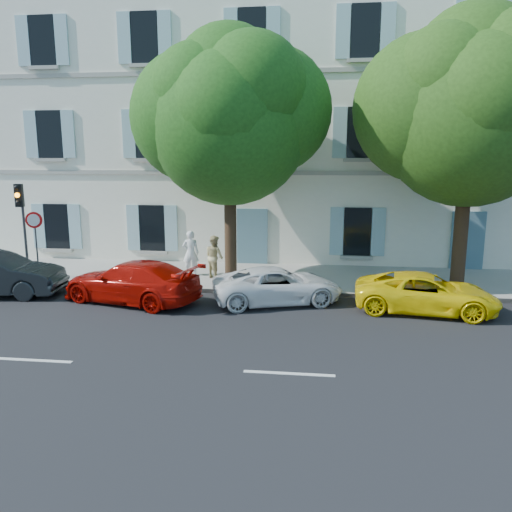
# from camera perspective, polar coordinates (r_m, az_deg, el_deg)

# --- Properties ---
(ground) EXTENTS (90.00, 90.00, 0.00)m
(ground) POSITION_cam_1_polar(r_m,az_deg,el_deg) (14.92, 4.68, -6.91)
(ground) COLOR black
(sidewalk) EXTENTS (36.00, 4.50, 0.15)m
(sidewalk) POSITION_cam_1_polar(r_m,az_deg,el_deg) (19.18, 5.25, -2.57)
(sidewalk) COLOR #A09E96
(sidewalk) RESTS_ON ground
(kerb) EXTENTS (36.00, 0.16, 0.16)m
(kerb) POSITION_cam_1_polar(r_m,az_deg,el_deg) (17.08, 5.01, -4.28)
(kerb) COLOR #9E998E
(kerb) RESTS_ON ground
(building) EXTENTS (28.00, 7.00, 12.00)m
(building) POSITION_cam_1_polar(r_m,az_deg,el_deg) (24.41, 5.96, 14.39)
(building) COLOR white
(building) RESTS_ON ground
(car_red_coupe) EXTENTS (4.99, 3.07, 1.35)m
(car_red_coupe) POSITION_cam_1_polar(r_m,az_deg,el_deg) (16.67, -14.03, -2.85)
(car_red_coupe) COLOR #A80C04
(car_red_coupe) RESTS_ON ground
(car_white_coupe) EXTENTS (4.55, 3.11, 1.16)m
(car_white_coupe) POSITION_cam_1_polar(r_m,az_deg,el_deg) (16.11, 2.47, -3.37)
(car_white_coupe) COLOR white
(car_white_coupe) RESTS_ON ground
(car_yellow_supercar) EXTENTS (4.45, 2.49, 1.18)m
(car_yellow_supercar) POSITION_cam_1_polar(r_m,az_deg,el_deg) (16.02, 18.87, -4.02)
(car_yellow_supercar) COLOR yellow
(car_yellow_supercar) RESTS_ON ground
(tree_left) EXTENTS (5.59, 5.59, 8.66)m
(tree_left) POSITION_cam_1_polar(r_m,az_deg,el_deg) (17.91, -3.05, 14.70)
(tree_left) COLOR #3A2819
(tree_left) RESTS_ON sidewalk
(tree_right) EXTENTS (5.80, 5.80, 8.94)m
(tree_right) POSITION_cam_1_polar(r_m,az_deg,el_deg) (18.15, 23.26, 14.30)
(tree_right) COLOR #3A2819
(tree_right) RESTS_ON sidewalk
(traffic_light) EXTENTS (0.32, 0.40, 3.53)m
(traffic_light) POSITION_cam_1_polar(r_m,az_deg,el_deg) (20.24, -25.25, 4.70)
(traffic_light) COLOR #383A3D
(traffic_light) RESTS_ON sidewalk
(road_sign) EXTENTS (0.59, 0.17, 2.56)m
(road_sign) POSITION_cam_1_polar(r_m,az_deg,el_deg) (19.70, -23.93, 2.57)
(road_sign) COLOR #383A3D
(road_sign) RESTS_ON sidewalk
(pedestrian_a) EXTENTS (0.68, 0.49, 1.74)m
(pedestrian_a) POSITION_cam_1_polar(r_m,az_deg,el_deg) (19.33, -7.47, 0.36)
(pedestrian_a) COLOR silver
(pedestrian_a) RESTS_ON sidewalk
(pedestrian_b) EXTENTS (1.00, 0.98, 1.62)m
(pedestrian_b) POSITION_cam_1_polar(r_m,az_deg,el_deg) (18.80, -4.78, -0.08)
(pedestrian_b) COLOR tan
(pedestrian_b) RESTS_ON sidewalk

